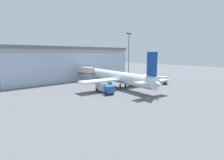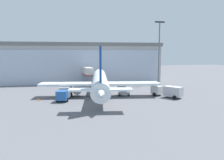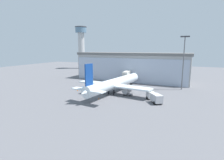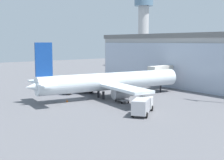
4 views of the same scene
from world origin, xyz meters
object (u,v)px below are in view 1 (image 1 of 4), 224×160
apron_light_mast (129,51)px  fuel_truck (158,80)px  airplane (119,77)px  jet_bridge (83,70)px  baggage_cart (133,84)px  catering_truck (104,87)px  safety_cone_nose (139,92)px  safety_cone_wingtip (89,95)px

apron_light_mast → fuel_truck: (-6.83, -20.17, -10.40)m
airplane → fuel_truck: bearing=-99.8°
jet_bridge → fuel_truck: (16.21, -23.90, -2.90)m
jet_bridge → baggage_cart: size_ratio=3.85×
airplane → fuel_truck: size_ratio=4.87×
airplane → catering_truck: airplane is taller
fuel_truck → safety_cone_nose: (-16.38, -4.18, -1.19)m
catering_truck → fuel_truck: 23.51m
apron_light_mast → airplane: bearing=-145.4°
fuel_truck → baggage_cart: fuel_truck is taller
airplane → catering_truck: bearing=112.5°
airplane → baggage_cart: bearing=-94.0°
apron_light_mast → catering_truck: bearing=-150.4°
airplane → catering_truck: 8.72m
jet_bridge → catering_truck: jet_bridge is taller
apron_light_mast → safety_cone_wingtip: (-35.71, -17.60, -11.59)m
catering_truck → airplane: bearing=115.4°
baggage_cart → safety_cone_nose: size_ratio=5.47×
catering_truck → safety_cone_wingtip: bearing=-73.1°
airplane → safety_cone_nose: 9.84m
jet_bridge → safety_cone_wingtip: jet_bridge is taller
baggage_cart → catering_truck: bearing=11.5°
safety_cone_wingtip → catering_truck: bearing=5.1°
jet_bridge → baggage_cart: jet_bridge is taller
fuel_truck → safety_cone_nose: fuel_truck is taller
airplane → safety_cone_nose: bearing=-179.4°
fuel_truck → safety_cone_nose: 16.95m
safety_cone_nose → safety_cone_wingtip: same height
fuel_truck → baggage_cart: 10.22m
jet_bridge → apron_light_mast: 24.51m
airplane → safety_cone_wingtip: size_ratio=64.25×
apron_light_mast → catering_truck: apron_light_mast is taller
safety_cone_nose → safety_cone_wingtip: size_ratio=1.00×
jet_bridge → fuel_truck: jet_bridge is taller
apron_light_mast → airplane: apron_light_mast is taller
jet_bridge → baggage_cart: bearing=-166.3°
catering_truck → safety_cone_nose: bearing=55.5°
baggage_cart → safety_cone_wingtip: baggage_cart is taller
jet_bridge → fuel_truck: bearing=-150.7°
apron_light_mast → airplane: size_ratio=0.57×
airplane → baggage_cart: airplane is taller
catering_truck → baggage_cart: size_ratio=2.53×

